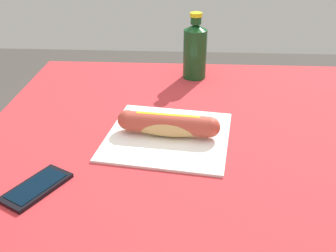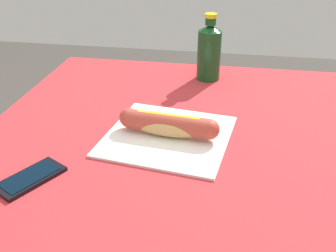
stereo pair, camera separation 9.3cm
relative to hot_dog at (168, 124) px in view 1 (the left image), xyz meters
name	(u,v)px [view 1 (the left image)]	position (x,y,z in m)	size (l,w,h in m)	color
dining_table	(195,180)	(0.07, 0.01, -0.17)	(1.06, 1.00, 0.77)	brown
paper_wrapper	(168,136)	(0.00, 0.00, -0.03)	(0.29, 0.28, 0.01)	white
hot_dog	(168,124)	(0.00, 0.00, 0.00)	(0.24, 0.08, 0.05)	tan
cell_phone	(37,187)	(-0.24, -0.22, -0.03)	(0.12, 0.15, 0.01)	black
soda_bottle	(195,50)	(0.06, 0.39, 0.06)	(0.07, 0.07, 0.21)	#14471E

